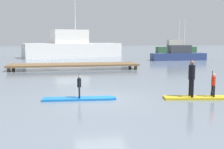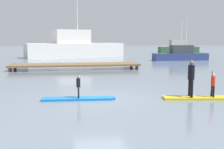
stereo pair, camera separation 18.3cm
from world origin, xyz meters
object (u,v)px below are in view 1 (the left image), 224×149
Objects in this scene: paddler_adult at (192,76)px; trawler_grey_distant at (176,48)px; paddleboard_far at (197,98)px; fishing_boat_green_midground at (179,55)px; paddler_child_front at (213,83)px; paddler_child_solo at (79,85)px; fishing_boat_white_large at (72,47)px; paddleboard_near at (79,99)px.

trawler_grey_distant reaches higher than paddler_adult.
paddleboard_far is 24.72m from fishing_boat_green_midground.
paddler_child_front is 0.16× the size of fishing_boat_green_midground.
paddleboard_far is 1.87× the size of paddler_adult.
paddler_adult is 0.21× the size of trawler_grey_distant.
fishing_boat_green_midground is (8.55, 23.00, 0.01)m from paddler_child_front.
paddler_child_solo is 31.68m from fishing_boat_white_large.
paddleboard_far is at bearing -81.52° from fishing_boat_white_large.
paddler_child_solo is 44.95m from trawler_grey_distant.
paddleboard_near is 0.45× the size of fishing_boat_green_midground.
paddler_adult reaches higher than paddleboard_near.
paddleboard_near and paddleboard_far have the same top height.
paddler_child_solo is at bearing -119.01° from trawler_grey_distant.
paddler_child_front is 0.15× the size of trawler_grey_distant.
paddler_child_solo is 5.24m from paddler_adult.
trawler_grey_distant reaches higher than fishing_boat_green_midground.
paddler_child_front is 43.07m from trawler_grey_distant.
trawler_grey_distant is at bearing 67.81° from paddleboard_far.
paddleboard_near is at bearing 172.40° from paddler_adult.
trawler_grey_distant is (21.80, 39.31, 0.37)m from paddler_child_solo.
paddler_child_solo is 26.63m from fishing_boat_green_midground.
fishing_boat_white_large is (-4.54, 32.34, 0.51)m from paddler_adult.
fishing_boat_green_midground is 0.93× the size of trawler_grey_distant.
paddleboard_near is 0.21× the size of fishing_boat_white_large.
paddler_adult is 1.10m from paddler_child_front.
paddleboard_near is 6.30m from paddler_child_front.
fishing_boat_white_large is 17.03m from fishing_boat_green_midground.
trawler_grey_distant is at bearing 67.65° from fishing_boat_green_midground.
paddler_child_front is at bearing -111.24° from trawler_grey_distant.
paddler_child_front is (6.20, -0.85, 0.67)m from paddleboard_near.
fishing_boat_white_large reaches higher than paddler_adult.
fishing_boat_green_midground is at bearing 67.26° from paddler_adult.
paddleboard_far is 43.25m from trawler_grey_distant.
paddleboard_near is at bearing -123.67° from fishing_boat_green_midground.
fishing_boat_green_midground reaches higher than paddler_child_front.
paddleboard_far is at bearing -10.37° from paddler_adult.
paddler_adult is at bearing 169.63° from paddleboard_far.
paddleboard_near is 3.00× the size of paddler_child_solo.
paddler_child_solo reaches higher than paddleboard_far.
fishing_boat_white_large is (0.64, 31.64, 1.54)m from paddleboard_near.
fishing_boat_green_midground is at bearing -112.35° from trawler_grey_distant.
paddler_child_front is at bearing -110.39° from fishing_boat_green_midground.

